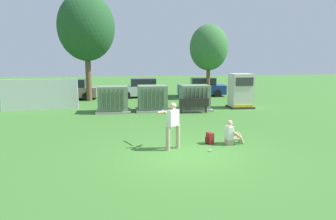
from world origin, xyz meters
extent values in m
plane|color=#3D752D|center=(0.00, 0.00, 0.00)|extent=(96.00, 96.00, 0.00)
cube|color=white|center=(-7.46, 10.50, 1.00)|extent=(4.80, 0.12, 2.00)
cube|color=#9E9B93|center=(-2.76, 9.07, 0.06)|extent=(2.10, 1.70, 0.12)
cube|color=slate|center=(-2.76, 9.07, 0.87)|extent=(1.80, 1.40, 1.50)
cube|color=#5B7056|center=(-3.40, 8.31, 0.87)|extent=(0.06, 0.12, 1.27)
cube|color=#5B7056|center=(-3.14, 8.31, 0.87)|extent=(0.06, 0.12, 1.27)
cube|color=#5B7056|center=(-2.89, 8.31, 0.87)|extent=(0.06, 0.12, 1.27)
cube|color=#5B7056|center=(-2.63, 8.31, 0.87)|extent=(0.06, 0.12, 1.27)
cube|color=#5B7056|center=(-2.38, 8.31, 0.87)|extent=(0.06, 0.12, 1.27)
cube|color=#5B7056|center=(-2.12, 8.31, 0.87)|extent=(0.06, 0.12, 1.27)
cube|color=#9E9B93|center=(-0.31, 9.17, 0.06)|extent=(2.10, 1.70, 0.12)
cube|color=slate|center=(-0.31, 9.17, 0.87)|extent=(1.80, 1.40, 1.50)
cube|color=#5B7056|center=(-0.94, 8.41, 0.87)|extent=(0.06, 0.12, 1.27)
cube|color=#5B7056|center=(-0.69, 8.41, 0.87)|extent=(0.06, 0.12, 1.27)
cube|color=#5B7056|center=(-0.43, 8.41, 0.87)|extent=(0.06, 0.12, 1.27)
cube|color=#5B7056|center=(-0.18, 8.41, 0.87)|extent=(0.06, 0.12, 1.27)
cube|color=#5B7056|center=(0.08, 8.41, 0.87)|extent=(0.06, 0.12, 1.27)
cube|color=#5B7056|center=(0.33, 8.41, 0.87)|extent=(0.06, 0.12, 1.27)
cube|color=#9E9B93|center=(2.42, 9.05, 0.06)|extent=(2.10, 1.70, 0.12)
cube|color=slate|center=(2.42, 9.05, 0.87)|extent=(1.80, 1.40, 1.50)
cube|color=#5B7056|center=(1.79, 8.29, 0.87)|extent=(0.06, 0.12, 1.27)
cube|color=#5B7056|center=(2.04, 8.29, 0.87)|extent=(0.06, 0.12, 1.27)
cube|color=#5B7056|center=(2.30, 8.29, 0.87)|extent=(0.06, 0.12, 1.27)
cube|color=#5B7056|center=(2.55, 8.29, 0.87)|extent=(0.06, 0.12, 1.27)
cube|color=#5B7056|center=(2.81, 8.29, 0.87)|extent=(0.06, 0.12, 1.27)
cube|color=#5B7056|center=(3.06, 8.29, 0.87)|extent=(0.06, 0.12, 1.27)
cube|color=#262626|center=(5.73, 9.50, 0.05)|extent=(1.60, 1.40, 0.10)
cube|color=beige|center=(5.73, 9.50, 1.20)|extent=(1.40, 1.20, 2.20)
cube|color=#383838|center=(5.73, 8.88, 1.81)|extent=(1.19, 0.04, 0.55)
cube|color=yellow|center=(5.73, 8.88, 0.20)|extent=(1.33, 0.04, 0.16)
cube|color=#2D2823|center=(2.13, 8.00, 0.45)|extent=(1.82, 0.51, 0.05)
cube|color=#2D2823|center=(2.12, 7.82, 0.70)|extent=(1.80, 0.15, 0.44)
cylinder|color=#2D2823|center=(1.37, 8.19, 0.21)|extent=(0.06, 0.06, 0.42)
cylinder|color=#2D2823|center=(2.90, 8.09, 0.21)|extent=(0.06, 0.06, 0.42)
cylinder|color=#2D2823|center=(1.36, 7.91, 0.21)|extent=(0.06, 0.06, 0.42)
cylinder|color=#2D2823|center=(2.88, 7.81, 0.21)|extent=(0.06, 0.06, 0.42)
cylinder|color=tan|center=(-0.58, 0.66, 0.44)|extent=(0.16, 0.16, 0.88)
cylinder|color=tan|center=(-0.17, 0.90, 0.44)|extent=(0.16, 0.16, 0.88)
cube|color=white|center=(-0.37, 0.78, 1.18)|extent=(0.47, 0.41, 0.60)
sphere|color=tan|center=(-0.37, 0.78, 1.62)|extent=(0.23, 0.23, 0.23)
cylinder|color=tan|center=(-0.64, 1.06, 1.34)|extent=(0.55, 0.19, 0.09)
cylinder|color=tan|center=(-0.49, 1.15, 1.34)|extent=(0.42, 0.47, 0.09)
cylinder|color=#B2B2B7|center=(-0.91, 1.69, 1.27)|extent=(0.49, 0.76, 0.21)
sphere|color=#B2B2B7|center=(-0.69, 1.32, 1.34)|extent=(0.08, 0.08, 0.08)
sphere|color=white|center=(0.89, 0.27, 0.04)|extent=(0.09, 0.09, 0.09)
cube|color=tan|center=(1.90, 1.08, 0.10)|extent=(0.28, 0.37, 0.20)
cube|color=white|center=(1.90, 1.08, 0.46)|extent=(0.27, 0.39, 0.52)
sphere|color=#DBAD89|center=(1.90, 1.08, 0.85)|extent=(0.22, 0.22, 0.22)
cylinder|color=tan|center=(2.11, 1.21, 0.22)|extent=(0.46, 0.19, 0.13)
cylinder|color=tan|center=(2.34, 1.24, 0.23)|extent=(0.31, 0.15, 0.46)
cylinder|color=tan|center=(2.14, 1.01, 0.22)|extent=(0.46, 0.19, 0.13)
cylinder|color=tan|center=(2.36, 1.04, 0.23)|extent=(0.31, 0.15, 0.46)
cylinder|color=#DBAD89|center=(2.09, 1.34, 0.42)|extent=(0.42, 0.13, 0.32)
cylinder|color=#DBAD89|center=(2.15, 0.88, 0.42)|extent=(0.42, 0.13, 0.32)
cube|color=maroon|center=(1.18, 1.26, 0.22)|extent=(0.26, 0.35, 0.44)
cube|color=maroon|center=(1.05, 1.24, 0.15)|extent=(0.10, 0.23, 0.22)
cylinder|color=brown|center=(-4.77, 14.48, 1.75)|extent=(0.43, 0.43, 3.49)
ellipsoid|color=#235128|center=(-4.77, 14.48, 5.66)|extent=(4.30, 4.30, 5.10)
cylinder|color=brown|center=(5.04, 15.04, 1.30)|extent=(0.32, 0.32, 2.60)
ellipsoid|color=#387038|center=(5.04, 15.04, 4.21)|extent=(3.19, 3.19, 3.79)
cube|color=gray|center=(-6.31, 15.76, 0.58)|extent=(4.28, 1.92, 0.80)
cube|color=#262B33|center=(-6.16, 15.75, 1.30)|extent=(2.18, 1.67, 0.64)
cylinder|color=black|center=(-7.66, 14.98, 0.32)|extent=(0.65, 0.25, 0.64)
cylinder|color=black|center=(-7.57, 16.67, 0.32)|extent=(0.65, 0.25, 0.64)
cylinder|color=black|center=(-5.06, 14.84, 0.32)|extent=(0.65, 0.25, 0.64)
cylinder|color=black|center=(-4.97, 16.54, 0.32)|extent=(0.65, 0.25, 0.64)
cube|color=silver|center=(-0.56, 16.03, 0.58)|extent=(4.21, 1.73, 0.80)
cube|color=#262B33|center=(-0.41, 16.03, 1.30)|extent=(2.11, 1.57, 0.64)
cylinder|color=black|center=(-1.87, 15.19, 0.32)|extent=(0.64, 0.22, 0.64)
cylinder|color=black|center=(-1.86, 16.89, 0.32)|extent=(0.64, 0.22, 0.64)
cylinder|color=black|center=(0.73, 15.17, 0.32)|extent=(0.64, 0.22, 0.64)
cylinder|color=black|center=(0.74, 16.87, 0.32)|extent=(0.64, 0.22, 0.64)
cube|color=navy|center=(4.76, 16.20, 0.58)|extent=(4.36, 2.16, 0.80)
cube|color=#262B33|center=(4.91, 16.18, 1.30)|extent=(2.26, 1.79, 0.64)
cylinder|color=black|center=(3.37, 15.50, 0.32)|extent=(0.66, 0.29, 0.64)
cylinder|color=black|center=(3.56, 17.19, 0.32)|extent=(0.66, 0.29, 0.64)
cylinder|color=black|center=(5.96, 15.21, 0.32)|extent=(0.66, 0.29, 0.64)
cylinder|color=black|center=(6.15, 16.90, 0.32)|extent=(0.66, 0.29, 0.64)
camera|label=1|loc=(-2.17, -9.86, 3.32)|focal=32.32mm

